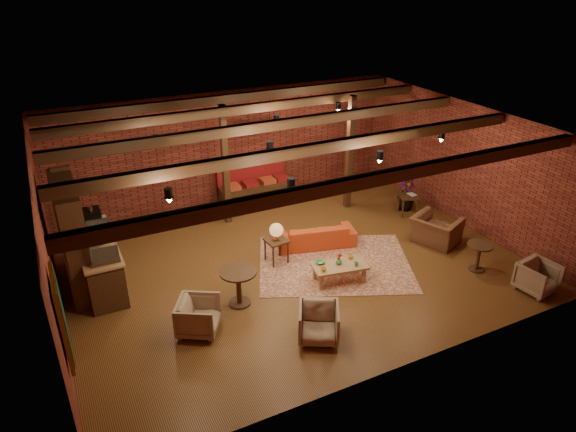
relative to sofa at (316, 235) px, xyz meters
name	(u,v)px	position (x,y,z in m)	size (l,w,h in m)	color
floor	(291,261)	(-0.90, -0.43, -0.28)	(10.00, 10.00, 0.00)	#39210E
ceiling	(291,129)	(-0.90, -0.43, 2.92)	(10.00, 8.00, 0.02)	black
wall_back	(228,147)	(-0.90, 3.57, 1.32)	(10.00, 0.02, 3.20)	maroon
wall_front	(403,292)	(-0.90, -4.43, 1.32)	(10.00, 0.02, 3.20)	maroon
wall_left	(47,249)	(-5.90, -0.43, 1.32)	(0.02, 8.00, 3.20)	maroon
wall_right	(463,164)	(4.10, -0.43, 1.32)	(0.02, 8.00, 3.20)	maroon
ceiling_beams	(291,135)	(-0.90, -0.43, 2.80)	(9.80, 6.40, 0.22)	black
ceiling_pipe	(261,126)	(-0.90, 1.17, 2.57)	(0.12, 0.12, 9.60)	black
post_left	(225,166)	(-1.50, 2.17, 1.32)	(0.16, 0.16, 3.20)	black
post_right	(350,154)	(1.90, 1.57, 1.32)	(0.16, 0.16, 3.20)	black
service_counter	(98,251)	(-5.00, 0.57, 0.52)	(0.80, 2.50, 1.60)	black
plant_counter	(98,229)	(-4.90, 0.77, 0.94)	(0.35, 0.39, 0.30)	#337F33
shelving_hutch	(74,237)	(-5.40, 0.67, 0.92)	(0.52, 2.00, 2.40)	black
chalkboard_menu	(62,318)	(-5.83, -2.73, 1.32)	(0.08, 0.96, 1.46)	black
banquette	(255,185)	(-0.30, 3.12, 0.22)	(2.10, 0.70, 1.00)	maroon
service_sign	(260,127)	(-0.30, 2.67, 2.07)	(0.86, 0.06, 0.30)	#FF3419
ceiling_spotlights	(291,145)	(-0.90, -0.43, 2.58)	(6.40, 4.40, 0.28)	black
rug	(334,263)	(-0.04, -0.98, -0.28)	(3.47, 2.65, 0.01)	maroon
sofa	(316,235)	(0.00, 0.00, 0.00)	(1.93, 0.75, 0.56)	#C4411B
coffee_table	(339,267)	(-0.33, -1.64, 0.08)	(1.27, 0.79, 0.66)	olive
side_table_lamp	(276,233)	(-1.22, -0.31, 0.48)	(0.52, 0.52, 1.01)	black
round_table_left	(239,282)	(-2.60, -1.47, 0.25)	(0.76, 0.76, 0.79)	black
armchair_a	(198,315)	(-3.61, -1.94, 0.10)	(0.74, 0.69, 0.76)	#B7AC8D
armchair_b	(319,321)	(-1.68, -3.12, 0.10)	(0.74, 0.69, 0.76)	#B7AC8D
armchair_right	(437,226)	(2.74, -1.22, 0.19)	(1.08, 0.70, 0.94)	brown
side_table_book	(409,197)	(3.14, 0.39, 0.24)	(0.66, 0.66, 0.59)	black
round_table_right	(479,253)	(2.73, -2.65, 0.16)	(0.57, 0.57, 0.66)	black
armchair_far	(538,276)	(3.25, -3.83, 0.08)	(0.71, 0.67, 0.73)	#B7AC8D
plant_tall	(409,165)	(3.27, 0.67, 1.06)	(1.50, 1.50, 2.68)	#4C7F4C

